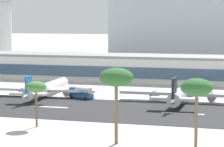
% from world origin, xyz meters
% --- Properties ---
extents(ground_plane, '(1400.00, 1400.00, 0.00)m').
position_xyz_m(ground_plane, '(0.00, 0.00, 0.00)').
color(ground_plane, '#B2AFA8').
extents(runway_strip, '(800.00, 37.28, 0.08)m').
position_xyz_m(runway_strip, '(0.00, -3.14, 0.04)').
color(runway_strip, '#262628').
rests_on(runway_strip, ground_plane).
extents(runway_centreline_dash_4, '(12.00, 1.20, 0.01)m').
position_xyz_m(runway_centreline_dash_4, '(-1.70, -3.14, 0.09)').
color(runway_centreline_dash_4, white).
rests_on(runway_centreline_dash_4, runway_strip).
extents(runway_centreline_dash_5, '(12.00, 1.20, 0.01)m').
position_xyz_m(runway_centreline_dash_5, '(38.32, -3.14, 0.09)').
color(runway_centreline_dash_5, white).
rests_on(runway_centreline_dash_5, runway_strip).
extents(terminal_building, '(164.06, 22.59, 10.93)m').
position_xyz_m(terminal_building, '(9.97, 71.21, 5.47)').
color(terminal_building, silver).
rests_on(terminal_building, ground_plane).
extents(control_tower, '(15.40, 15.40, 41.15)m').
position_xyz_m(control_tower, '(-72.45, 106.58, 25.89)').
color(control_tower, silver).
rests_on(control_tower, ground_plane).
extents(distant_hotel_block, '(141.03, 37.85, 46.49)m').
position_xyz_m(distant_hotel_block, '(25.45, 220.68, 23.25)').
color(distant_hotel_block, '#A8B2BC').
rests_on(distant_hotel_block, ground_plane).
extents(airliner_blue_tail_gate_1, '(35.04, 41.70, 8.70)m').
position_xyz_m(airliner_blue_tail_gate_1, '(-10.92, 15.75, 2.77)').
color(airliner_blue_tail_gate_1, silver).
rests_on(airliner_blue_tail_gate_1, ground_plane).
extents(airliner_black_tail_gate_2, '(40.39, 45.60, 9.52)m').
position_xyz_m(airliner_black_tail_gate_2, '(35.03, 17.51, 3.03)').
color(airliner_black_tail_gate_2, silver).
rests_on(airliner_black_tail_gate_2, ground_plane).
extents(service_fuel_truck_1, '(8.87, 5.38, 3.95)m').
position_xyz_m(service_fuel_truck_1, '(1.78, 15.56, 2.03)').
color(service_fuel_truck_1, '#23569E').
rests_on(service_fuel_truck_1, ground_plane).
extents(palm_tree_1, '(6.50, 6.50, 14.52)m').
position_xyz_m(palm_tree_1, '(47.45, -44.26, 12.52)').
color(palm_tree_1, brown).
rests_on(palm_tree_1, ground_plane).
extents(palm_tree_2, '(5.07, 5.07, 11.18)m').
position_xyz_m(palm_tree_2, '(6.95, -31.31, 9.63)').
color(palm_tree_2, brown).
rests_on(palm_tree_2, ground_plane).
extents(palm_tree_3, '(7.14, 7.14, 16.12)m').
position_xyz_m(palm_tree_3, '(30.57, -43.32, 13.91)').
color(palm_tree_3, brown).
rests_on(palm_tree_3, ground_plane).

